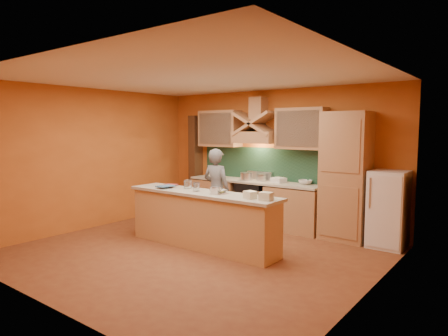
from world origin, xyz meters
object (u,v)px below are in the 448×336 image
Objects in this scene: stove at (254,203)px; kitchen_scale at (216,191)px; fridge at (388,209)px; person at (216,190)px; mixing_bowl at (219,192)px.

stove is 6.94× the size of kitchen_scale.
fridge is 10.03× the size of kitchen_scale.
stove is 2.71m from fridge.
person is (-0.28, -0.91, 0.36)m from stove.
stove is at bearing 180.00° from fridge.
person is 1.28m from mixing_bowl.
fridge is (2.70, 0.00, 0.20)m from stove.
fridge is 4.92× the size of mixing_bowl.
person reaches higher than fridge.
stove is 2.11m from kitchen_scale.
mixing_bowl is at bearing -74.10° from stove.
mixing_bowl is (0.53, -1.87, 0.53)m from stove.
mixing_bowl is (-0.01, 0.09, -0.02)m from kitchen_scale.
stove is 3.41× the size of mixing_bowl.
stove is 0.56× the size of person.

